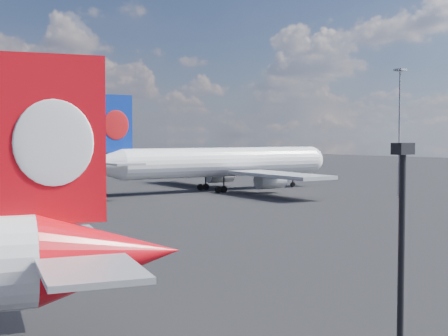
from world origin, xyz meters
TOP-DOWN VIEW (x-y plane):
  - china_southern_airliner at (58.72, 67.18)m, footprint 52.96×50.46m
  - apron_lamp_post at (-0.46, -15.09)m, footprint 0.55×0.30m
  - floodlight_mast_near at (76.67, 39.66)m, footprint 1.60×1.60m

SIDE VIEW (x-z plane):
  - china_southern_airliner at x=58.72m, z-range -3.38..13.90m
  - apron_lamp_post at x=-0.46m, z-range 0.64..10.89m
  - floodlight_mast_near at x=76.67m, z-range 3.24..24.90m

